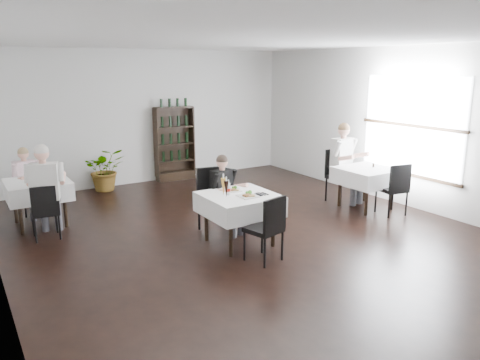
% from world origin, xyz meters
% --- Properties ---
extents(room_shell, '(9.00, 9.00, 9.00)m').
position_xyz_m(room_shell, '(0.00, 0.00, 1.50)').
color(room_shell, black).
rests_on(room_shell, ground).
extents(window_right, '(0.06, 2.30, 1.85)m').
position_xyz_m(window_right, '(3.48, 0.00, 1.50)').
color(window_right, white).
rests_on(window_right, room_shell).
extents(wine_shelf, '(0.90, 0.28, 1.75)m').
position_xyz_m(wine_shelf, '(0.60, 4.31, 0.85)').
color(wine_shelf, black).
rests_on(wine_shelf, ground).
extents(main_table, '(1.03, 1.03, 0.77)m').
position_xyz_m(main_table, '(-0.30, 0.00, 0.62)').
color(main_table, black).
rests_on(main_table, ground).
extents(left_table, '(0.98, 0.98, 0.77)m').
position_xyz_m(left_table, '(-2.70, 2.50, 0.62)').
color(left_table, black).
rests_on(left_table, ground).
extents(right_table, '(0.98, 0.98, 0.77)m').
position_xyz_m(right_table, '(2.70, 0.30, 0.62)').
color(right_table, black).
rests_on(right_table, ground).
extents(potted_tree, '(0.95, 0.86, 0.93)m').
position_xyz_m(potted_tree, '(-1.09, 4.20, 0.46)').
color(potted_tree, '#236121').
rests_on(potted_tree, ground).
extents(main_chair_far, '(0.55, 0.55, 1.03)m').
position_xyz_m(main_chair_far, '(-0.35, 0.72, 0.59)').
color(main_chair_far, black).
rests_on(main_chair_far, ground).
extents(main_chair_near, '(0.52, 0.52, 0.93)m').
position_xyz_m(main_chair_near, '(-0.34, -0.79, 0.53)').
color(main_chair_near, black).
rests_on(main_chair_near, ground).
extents(left_chair_far, '(0.56, 0.56, 0.92)m').
position_xyz_m(left_chair_far, '(-2.59, 3.23, 0.53)').
color(left_chair_far, black).
rests_on(left_chair_far, ground).
extents(left_chair_near, '(0.43, 0.43, 0.87)m').
position_xyz_m(left_chair_near, '(-2.73, 1.72, 0.50)').
color(left_chair_near, black).
rests_on(left_chair_near, ground).
extents(right_chair_far, '(0.47, 0.48, 1.04)m').
position_xyz_m(right_chair_far, '(2.60, 0.93, 0.59)').
color(right_chair_far, black).
rests_on(right_chair_far, ground).
extents(right_chair_near, '(0.51, 0.51, 0.95)m').
position_xyz_m(right_chair_near, '(2.80, -0.29, 0.54)').
color(right_chair_near, black).
rests_on(right_chair_near, ground).
extents(diner_main, '(0.54, 0.57, 1.28)m').
position_xyz_m(diner_main, '(-0.24, 0.52, 0.74)').
color(diner_main, '#43444C').
rests_on(diner_main, ground).
extents(diner_left_far, '(0.53, 0.57, 1.26)m').
position_xyz_m(diner_left_far, '(-2.77, 3.04, 0.73)').
color(diner_left_far, '#43444C').
rests_on(diner_left_far, ground).
extents(diner_left_near, '(0.63, 0.67, 1.49)m').
position_xyz_m(diner_left_near, '(-2.68, 1.82, 0.86)').
color(diner_left_near, '#43444C').
rests_on(diner_left_near, ground).
extents(diner_right_far, '(0.63, 0.65, 1.56)m').
position_xyz_m(diner_right_far, '(2.66, 0.84, 0.91)').
color(diner_right_far, '#43444C').
rests_on(diner_right_far, ground).
extents(plate_far, '(0.28, 0.28, 0.07)m').
position_xyz_m(plate_far, '(-0.26, 0.22, 0.79)').
color(plate_far, white).
rests_on(plate_far, main_table).
extents(plate_near, '(0.26, 0.26, 0.08)m').
position_xyz_m(plate_near, '(-0.25, -0.17, 0.79)').
color(plate_near, white).
rests_on(plate_near, main_table).
extents(pilsner_dark, '(0.07, 0.07, 0.31)m').
position_xyz_m(pilsner_dark, '(-0.54, -0.03, 0.90)').
color(pilsner_dark, black).
rests_on(pilsner_dark, main_table).
extents(pilsner_lager, '(0.08, 0.08, 0.33)m').
position_xyz_m(pilsner_lager, '(-0.52, 0.08, 0.90)').
color(pilsner_lager, '#B47F2E').
rests_on(pilsner_lager, main_table).
extents(coke_bottle, '(0.06, 0.06, 0.23)m').
position_xyz_m(coke_bottle, '(-0.45, 0.06, 0.86)').
color(coke_bottle, silver).
rests_on(coke_bottle, main_table).
extents(napkin_cutlery, '(0.20, 0.22, 0.02)m').
position_xyz_m(napkin_cutlery, '(-0.04, -0.18, 0.78)').
color(napkin_cutlery, black).
rests_on(napkin_cutlery, main_table).
extents(pepper_mill, '(0.04, 0.04, 0.09)m').
position_xyz_m(pepper_mill, '(2.86, 0.30, 0.81)').
color(pepper_mill, black).
rests_on(pepper_mill, right_table).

